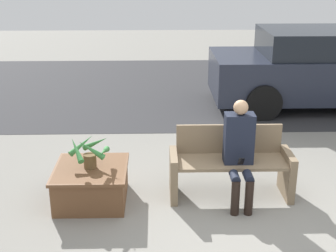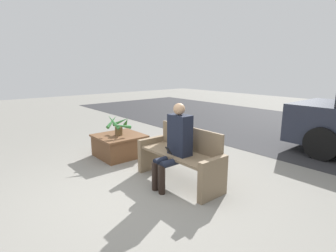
{
  "view_description": "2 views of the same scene",
  "coord_description": "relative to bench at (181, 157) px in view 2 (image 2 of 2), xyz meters",
  "views": [
    {
      "loc": [
        -0.93,
        -4.57,
        2.96
      ],
      "look_at": [
        -0.79,
        1.12,
        0.87
      ],
      "focal_mm": 50.0,
      "sensor_mm": 36.0,
      "label": 1
    },
    {
      "loc": [
        2.99,
        -1.89,
        1.83
      ],
      "look_at": [
        -0.48,
        1.01,
        0.83
      ],
      "focal_mm": 28.0,
      "sensor_mm": 36.0,
      "label": 2
    }
  ],
  "objects": [
    {
      "name": "road_surface",
      "position": [
        -0.01,
        5.22,
        -0.42
      ],
      "size": [
        20.0,
        6.0,
        0.01
      ],
      "primitive_type": "cube",
      "color": "#2D2D30",
      "rests_on": "ground_plane"
    },
    {
      "name": "potted_plant",
      "position": [
        -1.77,
        -0.13,
        0.25
      ],
      "size": [
        0.52,
        0.53,
        0.45
      ],
      "color": "brown",
      "rests_on": "planter_box"
    },
    {
      "name": "ground_plane",
      "position": [
        -0.01,
        -0.88,
        -0.42
      ],
      "size": [
        30.0,
        30.0,
        0.0
      ],
      "primitive_type": "plane",
      "color": "gray"
    },
    {
      "name": "bench",
      "position": [
        0.0,
        0.0,
        0.0
      ],
      "size": [
        1.56,
        0.55,
        0.89
      ],
      "color": "#7A664C",
      "rests_on": "ground_plane"
    },
    {
      "name": "person_seated",
      "position": [
        0.07,
        -0.18,
        0.3
      ],
      "size": [
        0.36,
        0.59,
        1.32
      ],
      "color": "black",
      "rests_on": "ground_plane"
    },
    {
      "name": "planter_box",
      "position": [
        -1.77,
        -0.13,
        -0.18
      ],
      "size": [
        0.91,
        0.93,
        0.46
      ],
      "color": "brown",
      "rests_on": "ground_plane"
    }
  ]
}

